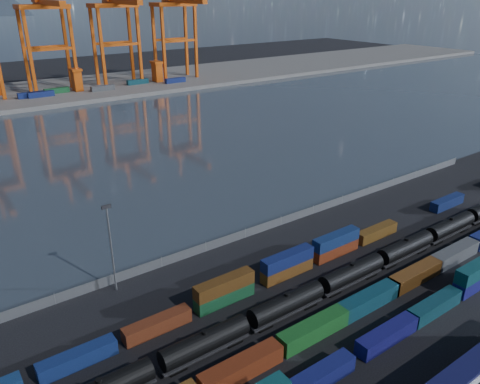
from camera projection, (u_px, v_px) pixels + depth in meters
ground at (342, 302)px, 79.95m from camera, size 700.00×700.00×0.00m
harbor_water at (111, 148)px, 158.26m from camera, size 700.00×700.00×0.00m
far_quay at (33, 94)px, 236.19m from camera, size 700.00×70.00×2.00m
container_row_south at (337, 363)px, 64.17m from camera, size 126.84×2.40×5.11m
container_row_mid at (367, 301)px, 77.84m from camera, size 141.88×2.62×2.79m
container_row_north at (298, 263)px, 88.15m from camera, size 139.76×2.26×4.81m
tanker_string at (321, 288)px, 79.85m from camera, size 122.91×3.10×4.43m
waterfront_fence at (245, 233)px, 100.44m from camera, size 160.12×0.12×2.20m
yard_light_mast at (111, 244)px, 79.59m from camera, size 1.60×0.40×16.60m
gantry_cranes at (5, 19)px, 212.87m from camera, size 198.39×44.92×60.82m
quay_containers at (15, 97)px, 218.55m from camera, size 172.58×10.99×2.60m
straddle_carriers at (30, 84)px, 224.69m from camera, size 140.00×7.00×11.10m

